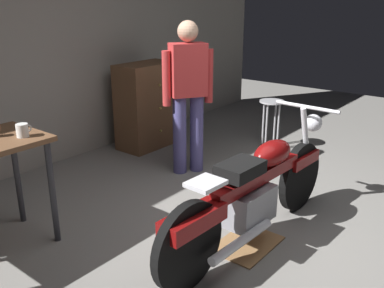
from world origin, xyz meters
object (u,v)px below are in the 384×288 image
shop_stool (271,111)px  wooden_dresser (147,106)px  person_standing (188,92)px  mug_white_ceramic (23,130)px  motorcycle (255,191)px

shop_stool → wooden_dresser: (-0.92, 1.32, 0.05)m
person_standing → mug_white_ceramic: (-1.93, 0.02, 0.03)m
motorcycle → wooden_dresser: (1.18, 2.33, 0.10)m
person_standing → shop_stool: 1.39m
shop_stool → wooden_dresser: wooden_dresser is taller
wooden_dresser → mug_white_ceramic: (-2.29, -0.96, 0.40)m
person_standing → wooden_dresser: person_standing is taller
shop_stool → person_standing: bearing=165.0°
person_standing → shop_stool: size_ratio=2.61×
shop_stool → motorcycle: bearing=-154.3°
person_standing → mug_white_ceramic: person_standing is taller
person_standing → shop_stool: bearing=-162.6°
wooden_dresser → shop_stool: bearing=-55.1°
motorcycle → mug_white_ceramic: mug_white_ceramic is taller
mug_white_ceramic → motorcycle: bearing=-50.9°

